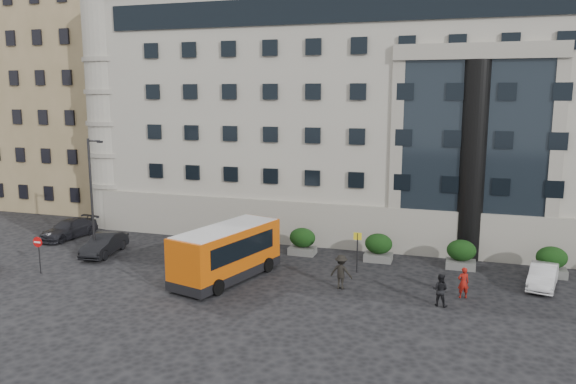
# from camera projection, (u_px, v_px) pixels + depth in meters

# --- Properties ---
(ground) EXTENTS (120.00, 120.00, 0.00)m
(ground) POSITION_uv_depth(u_px,v_px,m) (244.00, 290.00, 31.54)
(ground) COLOR black
(ground) RESTS_ON ground
(civic_building) EXTENTS (44.00, 24.00, 18.00)m
(civic_building) POSITION_uv_depth(u_px,v_px,m) (401.00, 115.00, 48.85)
(civic_building) COLOR #A59E92
(civic_building) RESTS_ON ground
(entrance_column) EXTENTS (1.80, 1.80, 13.00)m
(entrance_column) POSITION_uv_depth(u_px,v_px,m) (473.00, 162.00, 36.53)
(entrance_column) COLOR black
(entrance_column) RESTS_ON ground
(apartment_near) EXTENTS (14.00, 14.00, 20.00)m
(apartment_near) POSITION_uv_depth(u_px,v_px,m) (93.00, 102.00, 55.65)
(apartment_near) COLOR #8B7751
(apartment_near) RESTS_ON ground
(apartment_far) EXTENTS (13.00, 13.00, 22.00)m
(apartment_far) POSITION_uv_depth(u_px,v_px,m) (159.00, 92.00, 73.26)
(apartment_far) COLOR brown
(apartment_far) RESTS_ON ground
(hedge_a) EXTENTS (1.80, 1.26, 1.84)m
(hedge_a) POSITION_uv_depth(u_px,v_px,m) (232.00, 235.00, 39.88)
(hedge_a) COLOR #595956
(hedge_a) RESTS_ON ground
(hedge_b) EXTENTS (1.80, 1.26, 1.84)m
(hedge_b) POSITION_uv_depth(u_px,v_px,m) (302.00, 241.00, 38.35)
(hedge_b) COLOR #595956
(hedge_b) RESTS_ON ground
(hedge_c) EXTENTS (1.80, 1.26, 1.84)m
(hedge_c) POSITION_uv_depth(u_px,v_px,m) (379.00, 247.00, 36.81)
(hedge_c) COLOR #595956
(hedge_c) RESTS_ON ground
(hedge_d) EXTENTS (1.80, 1.26, 1.84)m
(hedge_d) POSITION_uv_depth(u_px,v_px,m) (461.00, 254.00, 35.28)
(hedge_d) COLOR #595956
(hedge_d) RESTS_ON ground
(hedge_e) EXTENTS (1.80, 1.26, 1.84)m
(hedge_e) POSITION_uv_depth(u_px,v_px,m) (551.00, 261.00, 33.74)
(hedge_e) COLOR #595956
(hedge_e) RESTS_ON ground
(street_lamp) EXTENTS (1.16, 0.18, 8.00)m
(street_lamp) POSITION_uv_depth(u_px,v_px,m) (92.00, 193.00, 37.11)
(street_lamp) COLOR #262628
(street_lamp) RESTS_ON ground
(bus_stop_sign) EXTENTS (0.50, 0.08, 2.52)m
(bus_stop_sign) POSITION_uv_depth(u_px,v_px,m) (357.00, 245.00, 34.31)
(bus_stop_sign) COLOR #262628
(bus_stop_sign) RESTS_ON ground
(no_entry_sign) EXTENTS (0.64, 0.16, 2.32)m
(no_entry_sign) POSITION_uv_depth(u_px,v_px,m) (38.00, 247.00, 34.11)
(no_entry_sign) COLOR #262628
(no_entry_sign) RESTS_ON ground
(minibus) EXTENTS (4.52, 7.96, 3.15)m
(minibus) POSITION_uv_depth(u_px,v_px,m) (226.00, 251.00, 33.10)
(minibus) COLOR #CC5109
(minibus) RESTS_ON ground
(red_truck) EXTENTS (3.30, 5.51, 2.77)m
(red_truck) POSITION_uv_depth(u_px,v_px,m) (164.00, 203.00, 49.07)
(red_truck) COLOR maroon
(red_truck) RESTS_ON ground
(parked_car_b) EXTENTS (2.09, 4.55, 1.44)m
(parked_car_b) POSITION_uv_depth(u_px,v_px,m) (104.00, 244.00, 38.31)
(parked_car_b) COLOR black
(parked_car_b) RESTS_ON ground
(parked_car_c) EXTENTS (2.63, 5.00, 1.38)m
(parked_car_c) POSITION_uv_depth(u_px,v_px,m) (69.00, 229.00, 42.69)
(parked_car_c) COLOR black
(parked_car_c) RESTS_ON ground
(parked_car_d) EXTENTS (2.43, 4.83, 1.31)m
(parked_car_d) POSITION_uv_depth(u_px,v_px,m) (141.00, 209.00, 50.31)
(parked_car_d) COLOR black
(parked_car_d) RESTS_ON ground
(white_taxi) EXTENTS (2.17, 4.18, 1.31)m
(white_taxi) POSITION_uv_depth(u_px,v_px,m) (543.00, 276.00, 31.88)
(white_taxi) COLOR silver
(white_taxi) RESTS_ON ground
(pedestrian_a) EXTENTS (0.73, 0.61, 1.71)m
(pedestrian_a) POSITION_uv_depth(u_px,v_px,m) (463.00, 283.00, 30.20)
(pedestrian_a) COLOR maroon
(pedestrian_a) RESTS_ON ground
(pedestrian_b) EXTENTS (0.96, 0.82, 1.74)m
(pedestrian_b) POSITION_uv_depth(u_px,v_px,m) (440.00, 290.00, 29.06)
(pedestrian_b) COLOR black
(pedestrian_b) RESTS_ON ground
(pedestrian_c) EXTENTS (1.37, 0.90, 1.98)m
(pedestrian_c) POSITION_uv_depth(u_px,v_px,m) (341.00, 272.00, 31.59)
(pedestrian_c) COLOR black
(pedestrian_c) RESTS_ON ground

